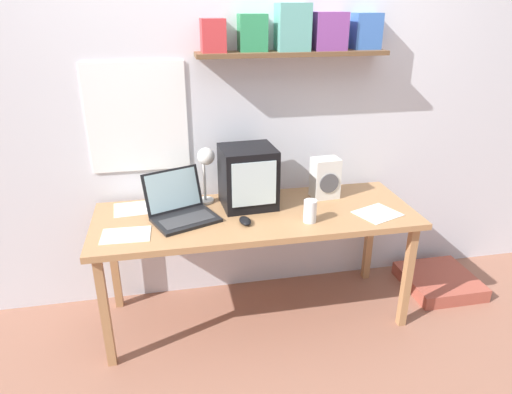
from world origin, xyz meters
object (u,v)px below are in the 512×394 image
(crt_monitor, at_px, (248,177))
(space_heater, at_px, (325,178))
(juice_glass, at_px, (310,212))
(loose_paper_near_laptop, at_px, (132,209))
(floor_cushion, at_px, (439,281))
(open_notebook, at_px, (126,235))
(corner_desk, at_px, (256,222))
(laptop, at_px, (180,207))
(desk_lamp, at_px, (206,164))
(printed_handout, at_px, (377,213))
(computer_mouse, at_px, (245,221))

(crt_monitor, xyz_separation_m, space_heater, (0.48, 0.03, -0.05))
(juice_glass, relative_size, loose_paper_near_laptop, 0.58)
(crt_monitor, distance_m, floor_cushion, 1.55)
(space_heater, height_order, open_notebook, space_heater)
(corner_desk, xyz_separation_m, loose_paper_near_laptop, (-0.69, 0.19, 0.06))
(crt_monitor, distance_m, laptop, 0.43)
(corner_desk, relative_size, crt_monitor, 5.18)
(crt_monitor, relative_size, space_heater, 1.42)
(crt_monitor, height_order, floor_cushion, crt_monitor)
(corner_desk, bearing_deg, juice_glass, -31.46)
(crt_monitor, bearing_deg, space_heater, -0.19)
(crt_monitor, xyz_separation_m, juice_glass, (0.29, -0.29, -0.12))
(desk_lamp, xyz_separation_m, space_heater, (0.72, -0.02, -0.13))
(space_heater, bearing_deg, loose_paper_near_laptop, 173.40)
(space_heater, relative_size, floor_cushion, 0.53)
(space_heater, relative_size, printed_handout, 0.87)
(space_heater, bearing_deg, juice_glass, -125.89)
(corner_desk, xyz_separation_m, computer_mouse, (-0.08, -0.12, 0.07))
(desk_lamp, xyz_separation_m, computer_mouse, (0.17, -0.29, -0.24))
(juice_glass, relative_size, open_notebook, 0.50)
(corner_desk, distance_m, printed_handout, 0.69)
(corner_desk, height_order, crt_monitor, crt_monitor)
(space_heater, bearing_deg, crt_monitor, 178.65)
(computer_mouse, xyz_separation_m, loose_paper_near_laptop, (-0.61, 0.31, -0.01))
(desk_lamp, bearing_deg, juice_glass, -42.91)
(corner_desk, height_order, printed_handout, printed_handout)
(computer_mouse, bearing_deg, crt_monitor, 75.82)
(crt_monitor, xyz_separation_m, floor_cushion, (1.31, -0.08, -0.83))
(space_heater, distance_m, floor_cushion, 1.14)
(desk_lamp, distance_m, printed_handout, 1.02)
(laptop, height_order, printed_handout, laptop)
(juice_glass, distance_m, computer_mouse, 0.36)
(crt_monitor, bearing_deg, juice_glass, -48.53)
(open_notebook, bearing_deg, laptop, 30.32)
(laptop, xyz_separation_m, juice_glass, (0.69, -0.20, -0.01))
(open_notebook, bearing_deg, printed_handout, -0.41)
(laptop, distance_m, open_notebook, 0.34)
(floor_cushion, bearing_deg, open_notebook, -174.80)
(crt_monitor, distance_m, juice_glass, 0.43)
(laptop, xyz_separation_m, open_notebook, (-0.29, -0.17, -0.06))
(corner_desk, height_order, loose_paper_near_laptop, loose_paper_near_laptop)
(corner_desk, distance_m, open_notebook, 0.72)
(desk_lamp, bearing_deg, computer_mouse, -69.40)
(laptop, distance_m, desk_lamp, 0.29)
(crt_monitor, bearing_deg, desk_lamp, 165.37)
(space_heater, height_order, loose_paper_near_laptop, space_heater)
(floor_cushion, bearing_deg, juice_glass, -168.34)
(juice_glass, distance_m, loose_paper_near_laptop, 1.03)
(desk_lamp, relative_size, juice_glass, 2.81)
(printed_handout, bearing_deg, open_notebook, 179.59)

